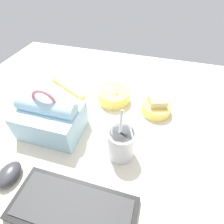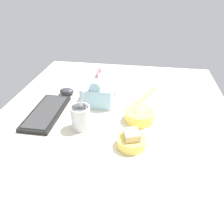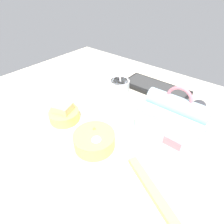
% 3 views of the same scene
% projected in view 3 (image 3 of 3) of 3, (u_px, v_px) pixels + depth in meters
% --- Properties ---
extents(desk_surface, '(1.40, 1.10, 0.02)m').
position_uv_depth(desk_surface, '(112.00, 125.00, 0.65)').
color(desk_surface, beige).
rests_on(desk_surface, ground).
extents(keyboard, '(0.31, 0.13, 0.02)m').
position_uv_depth(keyboard, '(156.00, 88.00, 0.82)').
color(keyboard, black).
rests_on(keyboard, desk_surface).
extents(lunch_bag, '(0.20, 0.15, 0.18)m').
position_uv_depth(lunch_bag, '(174.00, 118.00, 0.57)').
color(lunch_bag, '#9EC6DB').
rests_on(lunch_bag, desk_surface).
extents(soup_cup, '(0.08, 0.08, 0.17)m').
position_uv_depth(soup_cup, '(119.00, 91.00, 0.72)').
color(soup_cup, silver).
rests_on(soup_cup, desk_surface).
extents(bento_bowl_sandwich, '(0.11, 0.11, 0.07)m').
position_uv_depth(bento_bowl_sandwich, '(64.00, 114.00, 0.64)').
color(bento_bowl_sandwich, '#EFD65B').
rests_on(bento_bowl_sandwich, desk_surface).
extents(bento_bowl_snacks, '(0.13, 0.13, 0.06)m').
position_uv_depth(bento_bowl_snacks, '(94.00, 140.00, 0.54)').
color(bento_bowl_snacks, '#EFD65B').
rests_on(bento_bowl_snacks, desk_surface).
extents(computer_mouse, '(0.06, 0.08, 0.04)m').
position_uv_depth(computer_mouse, '(198.00, 106.00, 0.70)').
color(computer_mouse, '#333338').
rests_on(computer_mouse, desk_surface).
extents(chopstick_case, '(0.20, 0.12, 0.02)m').
position_uv_depth(chopstick_case, '(154.00, 192.00, 0.43)').
color(chopstick_case, '#EFD666').
rests_on(chopstick_case, desk_surface).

